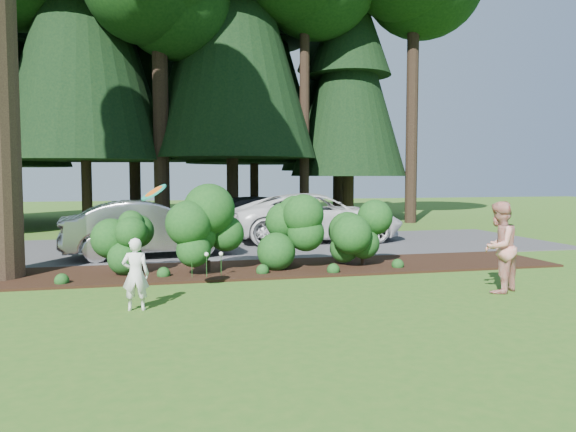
# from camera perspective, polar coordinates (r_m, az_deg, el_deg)

# --- Properties ---
(ground) EXTENTS (80.00, 80.00, 0.00)m
(ground) POSITION_cam_1_polar(r_m,az_deg,el_deg) (9.51, -5.07, -8.93)
(ground) COLOR #2D5D1A
(ground) RESTS_ON ground
(mulch_bed) EXTENTS (16.00, 2.50, 0.05)m
(mulch_bed) POSITION_cam_1_polar(r_m,az_deg,el_deg) (12.66, -7.26, -5.53)
(mulch_bed) COLOR black
(mulch_bed) RESTS_ON ground
(driveway) EXTENTS (22.00, 6.00, 0.03)m
(driveway) POSITION_cam_1_polar(r_m,az_deg,el_deg) (16.85, -8.85, -3.17)
(driveway) COLOR #38383A
(driveway) RESTS_ON ground
(shrub_row) EXTENTS (6.53, 1.60, 1.61)m
(shrub_row) POSITION_cam_1_polar(r_m,az_deg,el_deg) (12.55, -3.74, -1.98)
(shrub_row) COLOR #133F14
(shrub_row) RESTS_ON ground
(lily_cluster) EXTENTS (0.69, 0.09, 0.57)m
(lily_cluster) POSITION_cam_1_polar(r_m,az_deg,el_deg) (11.72, -8.28, -3.99)
(lily_cluster) COLOR #133F14
(lily_cluster) RESTS_ON ground
(tree_wall) EXTENTS (25.66, 12.15, 17.09)m
(tree_wall) POSITION_cam_1_polar(r_m,az_deg,el_deg) (26.62, -10.20, 20.14)
(tree_wall) COLOR black
(tree_wall) RESTS_ON ground
(car_silver_wagon) EXTENTS (4.57, 2.03, 1.46)m
(car_silver_wagon) POSITION_cam_1_polar(r_m,az_deg,el_deg) (15.07, -13.94, -1.26)
(car_silver_wagon) COLOR #AAAAAF
(car_silver_wagon) RESTS_ON driveway
(car_white_suv) EXTENTS (5.57, 2.61, 1.54)m
(car_white_suv) POSITION_cam_1_polar(r_m,az_deg,el_deg) (18.12, 2.95, -0.11)
(car_white_suv) COLOR silver
(car_white_suv) RESTS_ON driveway
(car_dark_suv) EXTENTS (5.03, 2.71, 1.39)m
(car_dark_suv) POSITION_cam_1_polar(r_m,az_deg,el_deg) (19.40, -2.14, -0.06)
(car_dark_suv) COLOR black
(car_dark_suv) RESTS_ON driveway
(child) EXTENTS (0.45, 0.33, 1.16)m
(child) POSITION_cam_1_polar(r_m,az_deg,el_deg) (9.27, -15.23, -5.72)
(child) COLOR white
(child) RESTS_ON ground
(adult) EXTENTS (1.03, 0.97, 1.67)m
(adult) POSITION_cam_1_polar(r_m,az_deg,el_deg) (10.99, 20.65, -2.97)
(adult) COLOR red
(adult) RESTS_ON ground
(frisbee) EXTENTS (0.44, 0.46, 0.32)m
(frisbee) POSITION_cam_1_polar(r_m,az_deg,el_deg) (9.36, -13.47, 2.37)
(frisbee) COLOR teal
(frisbee) RESTS_ON ground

